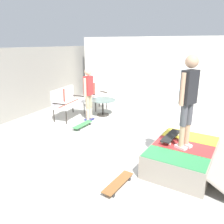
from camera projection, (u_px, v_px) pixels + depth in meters
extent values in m
cube|color=beige|center=(123.00, 141.00, 6.09)|extent=(12.00, 12.00, 0.10)
cube|color=gray|center=(11.00, 85.00, 7.40)|extent=(9.00, 0.20, 2.33)
cube|color=white|center=(149.00, 72.00, 9.15)|extent=(0.20, 6.00, 2.71)
cube|color=silver|center=(171.00, 73.00, 8.68)|extent=(0.03, 1.10, 1.40)
cube|color=gray|center=(182.00, 157.00, 4.64)|extent=(1.82, 1.34, 0.47)
cube|color=#338C4C|center=(175.00, 158.00, 4.11)|extent=(0.66, 1.19, 0.01)
cube|color=red|center=(183.00, 146.00, 4.57)|extent=(0.66, 1.19, 0.01)
cube|color=yellow|center=(190.00, 136.00, 5.04)|extent=(0.66, 1.19, 0.01)
cylinder|color=#B2B2B7|center=(157.00, 141.00, 4.86)|extent=(1.64, 0.21, 0.05)
cylinder|color=#2D2823|center=(66.00, 117.00, 7.13)|extent=(0.04, 0.04, 0.44)
cylinder|color=#2D2823|center=(84.00, 108.00, 8.17)|extent=(0.04, 0.04, 0.44)
cylinder|color=#2D2823|center=(54.00, 116.00, 7.30)|extent=(0.04, 0.04, 0.44)
cylinder|color=#2D2823|center=(73.00, 107.00, 8.34)|extent=(0.04, 0.04, 0.44)
cube|color=silver|center=(69.00, 104.00, 7.66)|extent=(1.29, 0.64, 0.08)
cube|color=#B74738|center=(69.00, 103.00, 7.64)|extent=(1.21, 0.19, 0.00)
cube|color=silver|center=(63.00, 95.00, 7.65)|extent=(1.25, 0.17, 0.50)
cube|color=#B74738|center=(63.00, 95.00, 7.65)|extent=(0.11, 0.09, 0.46)
cube|color=#2D2823|center=(59.00, 104.00, 7.07)|extent=(0.07, 0.47, 0.04)
cube|color=#2D2823|center=(78.00, 96.00, 8.15)|extent=(0.07, 0.47, 0.04)
cylinder|color=#2D2823|center=(96.00, 106.00, 8.43)|extent=(0.04, 0.04, 0.44)
cylinder|color=#2D2823|center=(107.00, 103.00, 8.77)|extent=(0.04, 0.04, 0.44)
cylinder|color=#2D2823|center=(88.00, 103.00, 8.77)|extent=(0.04, 0.04, 0.44)
cylinder|color=#2D2823|center=(99.00, 101.00, 9.11)|extent=(0.04, 0.04, 0.44)
cube|color=silver|center=(97.00, 97.00, 8.69)|extent=(0.78, 0.75, 0.08)
cube|color=#B74738|center=(97.00, 96.00, 8.68)|extent=(0.57, 0.32, 0.00)
cube|color=silver|center=(94.00, 89.00, 8.78)|extent=(0.60, 0.31, 0.50)
cube|color=#B74738|center=(94.00, 89.00, 8.78)|extent=(0.12, 0.12, 0.46)
cube|color=#2D2823|center=(91.00, 94.00, 8.46)|extent=(0.22, 0.45, 0.04)
cube|color=#2D2823|center=(103.00, 92.00, 8.83)|extent=(0.22, 0.45, 0.04)
cylinder|color=#2D2823|center=(103.00, 108.00, 7.99)|extent=(0.06, 0.06, 0.55)
cylinder|color=#2D2823|center=(103.00, 115.00, 8.07)|extent=(0.44, 0.44, 0.03)
cylinder|color=#4C6660|center=(103.00, 100.00, 7.91)|extent=(0.90, 0.90, 0.02)
cube|color=navy|center=(88.00, 120.00, 7.48)|extent=(0.11, 0.24, 0.05)
cylinder|color=beige|center=(88.00, 114.00, 7.41)|extent=(0.10, 0.10, 0.41)
cylinder|color=tan|center=(87.00, 102.00, 7.29)|extent=(0.13, 0.13, 0.41)
cube|color=navy|center=(91.00, 119.00, 7.62)|extent=(0.11, 0.24, 0.05)
cylinder|color=beige|center=(91.00, 112.00, 7.55)|extent=(0.10, 0.10, 0.41)
cylinder|color=tan|center=(90.00, 100.00, 7.44)|extent=(0.13, 0.13, 0.41)
cube|color=red|center=(88.00, 86.00, 7.21)|extent=(0.32, 0.18, 0.60)
sphere|color=beige|center=(88.00, 72.00, 7.08)|extent=(0.23, 0.23, 0.23)
cylinder|color=beige|center=(85.00, 87.00, 7.05)|extent=(0.08, 0.08, 0.57)
cylinder|color=beige|center=(92.00, 85.00, 7.39)|extent=(0.08, 0.08, 0.57)
cube|color=silver|center=(186.00, 145.00, 4.55)|extent=(0.21, 0.26, 0.05)
cylinder|color=tan|center=(187.00, 134.00, 4.48)|extent=(0.10, 0.10, 0.42)
cylinder|color=#4C4C51|center=(189.00, 114.00, 4.35)|extent=(0.13, 0.13, 0.42)
cube|color=silver|center=(181.00, 147.00, 4.45)|extent=(0.21, 0.26, 0.05)
cylinder|color=tan|center=(182.00, 136.00, 4.38)|extent=(0.10, 0.10, 0.42)
cylinder|color=#4C4C51|center=(184.00, 115.00, 4.25)|extent=(0.13, 0.13, 0.42)
cube|color=#262628|center=(189.00, 87.00, 4.15)|extent=(0.37, 0.30, 0.63)
sphere|color=tan|center=(192.00, 61.00, 4.01)|extent=(0.24, 0.24, 0.24)
cylinder|color=tan|center=(195.00, 87.00, 4.27)|extent=(0.08, 0.08, 0.59)
cylinder|color=tan|center=(183.00, 90.00, 4.04)|extent=(0.08, 0.08, 0.59)
cube|color=#3F8C4C|center=(83.00, 124.00, 6.88)|extent=(0.81, 0.25, 0.02)
cylinder|color=#333333|center=(90.00, 124.00, 7.09)|extent=(0.06, 0.03, 0.06)
cylinder|color=#333333|center=(86.00, 123.00, 7.17)|extent=(0.06, 0.03, 0.06)
cylinder|color=#333333|center=(79.00, 130.00, 6.63)|extent=(0.06, 0.03, 0.06)
cylinder|color=#333333|center=(75.00, 129.00, 6.70)|extent=(0.06, 0.03, 0.06)
cube|color=brown|center=(118.00, 182.00, 4.03)|extent=(0.82, 0.29, 0.02)
cylinder|color=#333333|center=(130.00, 179.00, 4.23)|extent=(0.06, 0.04, 0.06)
cylinder|color=#333333|center=(122.00, 177.00, 4.32)|extent=(0.06, 0.04, 0.06)
cylinder|color=#333333|center=(114.00, 196.00, 3.78)|extent=(0.06, 0.04, 0.06)
cylinder|color=#333333|center=(106.00, 192.00, 3.87)|extent=(0.06, 0.04, 0.06)
cube|color=black|center=(171.00, 136.00, 4.82)|extent=(0.82, 0.30, 0.01)
cylinder|color=silver|center=(178.00, 135.00, 5.02)|extent=(0.06, 0.04, 0.06)
cylinder|color=silver|center=(171.00, 133.00, 5.11)|extent=(0.06, 0.04, 0.06)
cylinder|color=silver|center=(170.00, 144.00, 4.58)|extent=(0.06, 0.04, 0.06)
cylinder|color=silver|center=(162.00, 142.00, 4.66)|extent=(0.06, 0.04, 0.06)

